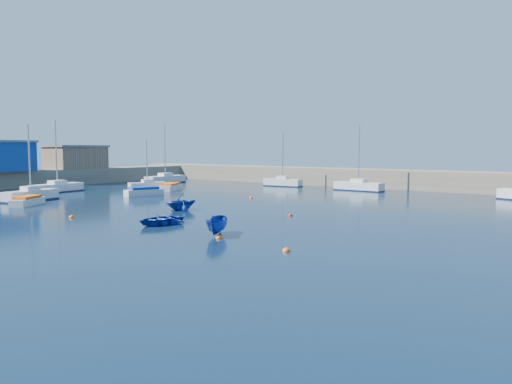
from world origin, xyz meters
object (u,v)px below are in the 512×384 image
Objects in this scene: sailboat_6 at (359,186)px; sailboat_5 at (283,182)px; dinghy_right at (217,226)px; motorboat_0 at (27,201)px; sailboat_1 at (31,195)px; sailboat_4 at (165,179)px; motorboat_1 at (144,192)px; motorboat_2 at (170,187)px; sailboat_3 at (147,185)px; sailboat_2 at (57,187)px; dinghy_left at (181,201)px; brick_shed_a at (76,158)px; dinghy_center at (160,220)px.

sailboat_5 is at bearing 91.12° from sailboat_6.
sailboat_5 reaches higher than dinghy_right.
sailboat_5 is at bearing 47.88° from motorboat_0.
sailboat_4 is at bearing 96.32° from sailboat_1.
motorboat_1 is (1.24, 13.33, 0.07)m from motorboat_0.
motorboat_1 is 8.18m from motorboat_2.
motorboat_1 is (-16.39, -22.34, -0.12)m from sailboat_6.
motorboat_1 is at bearing 145.68° from sailboat_6.
sailboat_4 reaches higher than sailboat_3.
motorboat_2 is (-2.33, 20.69, 0.03)m from motorboat_0.
sailboat_2 is 30.95m from sailboat_5.
motorboat_2 is at bearing 155.15° from dinghy_left.
sailboat_5 reaches higher than sailboat_3.
brick_shed_a reaches higher than motorboat_0.
sailboat_4 reaches higher than motorboat_0.
motorboat_0 is 16.08m from dinghy_left.
dinghy_left is at bearing -11.13° from motorboat_1.
motorboat_2 reaches higher than dinghy_center.
sailboat_2 is at bearing -98.71° from sailboat_3.
sailboat_5 is 1.54× the size of motorboat_2.
sailboat_5 is 2.17× the size of dinghy_center.
sailboat_5 is 1.81× the size of motorboat_0.
dinghy_right is (24.86, -14.41, 0.10)m from motorboat_1.
dinghy_center is at bearing -25.32° from brick_shed_a.
sailboat_2 is (12.41, -10.48, -3.50)m from brick_shed_a.
sailboat_2 reaches higher than motorboat_2.
sailboat_3 is at bearing 115.76° from dinghy_right.
sailboat_6 is at bearing 29.97° from sailboat_2.
sailboat_4 is 1.24× the size of sailboat_5.
sailboat_3 is 28.53m from sailboat_6.
sailboat_6 is at bearing -97.27° from sailboat_5.
sailboat_2 is 32.98m from dinghy_center.
dinghy_left is at bearing -168.64° from sailboat_5.
sailboat_1 reaches higher than motorboat_1.
motorboat_2 is at bearing 142.63° from dinghy_center.
sailboat_1 is at bearing -73.24° from sailboat_4.
dinghy_left reaches higher than dinghy_right.
sailboat_1 is 0.93× the size of sailboat_6.
sailboat_3 is at bearing 148.15° from dinghy_center.
dinghy_center is (23.66, -2.69, -0.26)m from sailboat_1.
motorboat_2 is at bearing 146.89° from sailboat_5.
brick_shed_a is 0.99× the size of sailboat_1.
brick_shed_a is 2.24× the size of dinghy_center.
sailboat_1 is at bearing 114.96° from motorboat_0.
dinghy_center is at bearing -38.43° from dinghy_left.
sailboat_2 is 39.21m from dinghy_right.
sailboat_3 is at bearing 153.85° from motorboat_1.
motorboat_2 is at bearing 128.83° from sailboat_6.
dinghy_left is at bearing -9.83° from motorboat_0.
sailboat_3 is at bearing 84.45° from sailboat_1.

